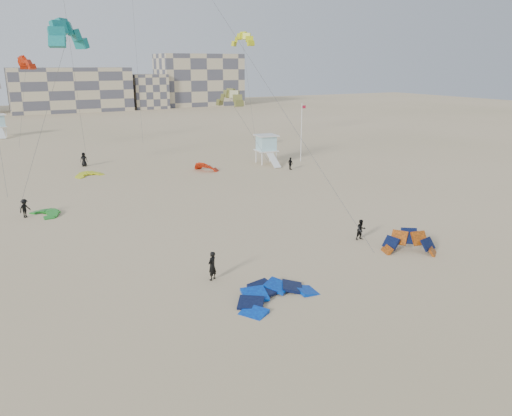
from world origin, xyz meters
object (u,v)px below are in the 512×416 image
kite_ground_orange (409,252)px  kitesurfer_main (212,266)px  kite_ground_blue (275,299)px  lifeguard_tower_near (266,149)px

kite_ground_orange → kitesurfer_main: size_ratio=2.04×
kite_ground_blue → kite_ground_orange: size_ratio=1.31×
kite_ground_blue → lifeguard_tower_near: (19.23, 35.92, 1.93)m
lifeguard_tower_near → kite_ground_blue: bearing=-112.7°
kite_ground_blue → kitesurfer_main: size_ratio=2.66×
kite_ground_orange → lifeguard_tower_near: (6.97, 33.99, 1.93)m
kite_ground_blue → kite_ground_orange: bearing=-4.2°
kite_ground_orange → lifeguard_tower_near: bearing=112.8°
kite_ground_orange → kitesurfer_main: kite_ground_orange is taller
kite_ground_blue → lifeguard_tower_near: 40.79m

